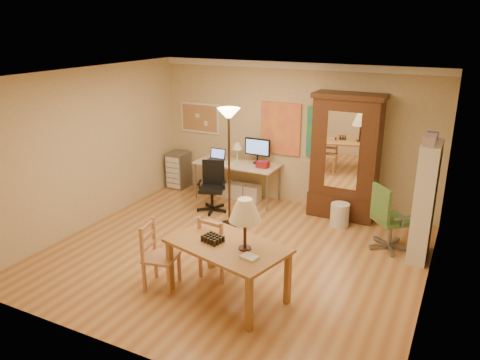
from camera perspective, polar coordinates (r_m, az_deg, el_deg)
The scene contains 16 objects.
floor at distance 7.29m, azimuth -0.83°, elevation -8.98°, with size 5.50×5.50×0.00m, color #A6693B.
crown_molding at distance 8.74m, azimuth 6.75°, elevation 13.69°, with size 5.50×0.08×0.12m, color white.
corkboard at distance 9.80m, azimuth -4.90°, elevation 7.56°, with size 0.90×0.04×0.62m, color #A97A4F.
art_panel_left at distance 9.02m, azimuth 4.99°, elevation 6.25°, with size 0.80×0.04×1.00m, color yellow.
art_panel_right at distance 8.74m, azimuth 10.49°, elevation 5.60°, with size 0.75×0.04×0.95m, color teal.
dining_table at distance 5.82m, azimuth -0.81°, elevation -6.79°, with size 1.66×1.23×1.40m.
ladder_chair_back at distance 6.52m, azimuth -2.86°, elevation -8.36°, with size 0.46×0.44×0.90m.
ladder_chair_left at distance 6.38m, azimuth -9.84°, elevation -9.28°, with size 0.48×0.50×0.91m.
torchiere_lamp at distance 7.74m, azimuth -1.38°, elevation 5.77°, with size 0.38×0.38×2.06m.
computer_desk at distance 9.29m, azimuth -0.06°, elevation 0.37°, with size 1.66×0.73×1.26m.
office_chair_black at distance 8.81m, azimuth -3.39°, elevation -2.17°, with size 0.58×0.58×0.94m.
office_chair_green at distance 7.69m, azimuth 17.61°, elevation -6.07°, with size 0.67×0.67×1.05m.
drawer_cart at distance 10.10m, azimuth -7.50°, elevation 1.24°, with size 0.38×0.46×0.76m.
armoire at distance 8.53m, azimuth 12.69°, elevation 1.83°, with size 1.22×0.58×2.24m.
bookshelf at distance 7.36m, azimuth 21.58°, elevation -2.53°, with size 0.27×0.71×1.78m.
wastebin at distance 8.33m, azimuth 12.06°, elevation -4.18°, with size 0.33×0.33×0.41m, color silver.
Camera 1 is at (2.99, -5.72, 3.40)m, focal length 35.00 mm.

